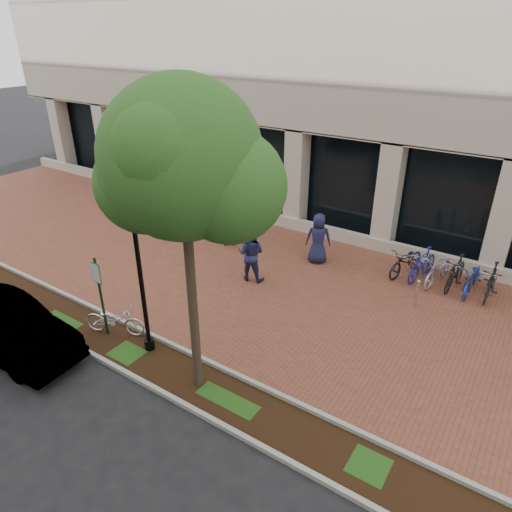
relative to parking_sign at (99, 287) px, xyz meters
The scene contains 15 objects.
ground 5.93m from the parking_sign, 63.23° to the left, with size 120.00×120.00×0.00m, color black.
brick_plaza 5.93m from the parking_sign, 63.23° to the left, with size 40.00×9.00×0.01m, color brown.
planting_strip 3.02m from the parking_sign, ahead, with size 40.00×1.50×0.01m, color black.
curb_plaza_side 3.05m from the parking_sign, 13.27° to the left, with size 40.00×0.12×0.12m, color #A0A198.
curb_street_side 3.12m from the parking_sign, 19.10° to the right, with size 40.00×0.12×0.12m, color #A0A198.
parking_sign is the anchor object (origin of this frame).
lamppost 1.88m from the parking_sign, ahead, with size 0.36×0.36×4.76m.
street_tree 5.28m from the parking_sign, ahead, with size 3.87×3.23×7.29m.
locked_bicycle 1.13m from the parking_sign, 41.22° to the left, with size 0.63×1.81×0.95m, color silver.
pedestrian_left 6.77m from the parking_sign, 95.19° to the left, with size 0.66×0.43×1.81m, color #1F234D.
pedestrian_mid 5.25m from the parking_sign, 71.39° to the left, with size 0.96×0.75×1.98m, color navy.
pedestrian_right 8.01m from the parking_sign, 67.96° to the left, with size 0.94×0.61×1.92m, color #1B1E43.
bollard 9.51m from the parking_sign, 42.43° to the left, with size 0.12×0.12×0.96m.
bike_rack_cluster 11.16m from the parking_sign, 48.21° to the left, with size 3.60×2.06×1.14m.
sedan_near_curb 2.61m from the parking_sign, 129.45° to the right, with size 1.56×4.48×1.48m, color #ADAEB2.
Camera 1 is at (6.94, -11.66, 8.00)m, focal length 32.00 mm.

